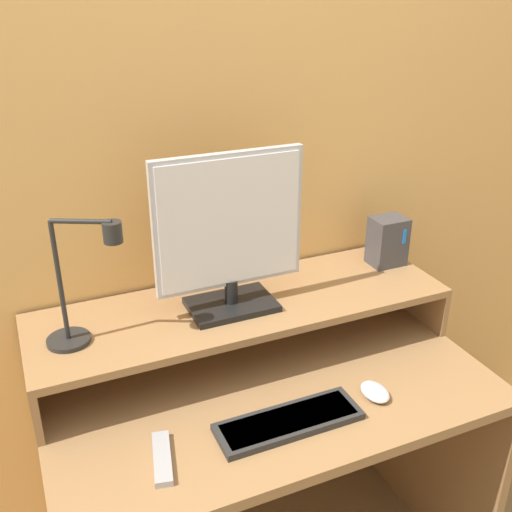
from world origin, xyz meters
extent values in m
cube|color=#E5AD60|center=(0.00, 0.73, 1.25)|extent=(6.00, 0.05, 2.50)
cube|color=olive|center=(0.00, 0.35, 0.70)|extent=(1.17, 0.69, 0.03)
cube|color=olive|center=(0.57, 0.35, 0.34)|extent=(0.03, 0.69, 0.69)
cube|color=olive|center=(-0.58, 0.51, 0.79)|extent=(0.02, 0.36, 0.14)
cube|color=olive|center=(0.58, 0.51, 0.79)|extent=(0.02, 0.36, 0.14)
cube|color=olive|center=(0.00, 0.51, 0.86)|extent=(1.17, 0.36, 0.02)
cube|color=black|center=(-0.04, 0.49, 0.88)|extent=(0.23, 0.16, 0.02)
cylinder|color=black|center=(-0.04, 0.49, 0.93)|extent=(0.04, 0.04, 0.07)
cube|color=#B7B7BC|center=(-0.04, 0.50, 1.13)|extent=(0.41, 0.02, 0.36)
cube|color=silver|center=(-0.04, 0.49, 1.13)|extent=(0.38, 0.01, 0.34)
cylinder|color=black|center=(-0.47, 0.50, 0.88)|extent=(0.11, 0.11, 0.01)
cylinder|color=black|center=(-0.47, 0.50, 1.04)|extent=(0.01, 0.01, 0.31)
cylinder|color=black|center=(-0.41, 0.47, 1.20)|extent=(0.13, 0.07, 0.01)
cylinder|color=black|center=(-0.35, 0.44, 1.18)|extent=(0.04, 0.04, 0.05)
cube|color=#3D3D42|center=(0.51, 0.56, 0.95)|extent=(0.11, 0.09, 0.15)
cube|color=#1972F2|center=(0.54, 0.52, 0.98)|extent=(0.01, 0.00, 0.05)
cube|color=#282828|center=(-0.02, 0.17, 0.73)|extent=(0.36, 0.12, 0.02)
cube|color=black|center=(-0.02, 0.17, 0.73)|extent=(0.33, 0.09, 0.01)
ellipsoid|color=silver|center=(0.23, 0.18, 0.73)|extent=(0.06, 0.09, 0.03)
cube|color=#99999E|center=(-0.33, 0.17, 0.73)|extent=(0.07, 0.16, 0.02)
camera|label=1|loc=(-0.55, -0.84, 1.70)|focal=42.00mm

